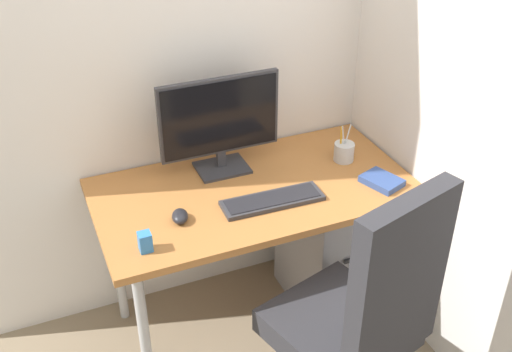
# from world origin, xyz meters

# --- Properties ---
(ground_plane) EXTENTS (8.00, 8.00, 0.00)m
(ground_plane) POSITION_xyz_m (0.00, 0.00, 0.00)
(ground_plane) COLOR gray
(wall_side_right) EXTENTS (0.04, 1.78, 2.80)m
(wall_side_right) POSITION_xyz_m (0.67, -0.16, 1.40)
(wall_side_right) COLOR white
(wall_side_right) RESTS_ON ground_plane
(desk) EXTENTS (1.28, 0.68, 0.72)m
(desk) POSITION_xyz_m (0.00, 0.00, 0.65)
(desk) COLOR #B27038
(desk) RESTS_ON ground_plane
(office_chair) EXTENTS (0.55, 0.58, 1.10)m
(office_chair) POSITION_xyz_m (0.13, -0.64, 0.56)
(office_chair) COLOR black
(office_chair) RESTS_ON ground_plane
(filing_cabinet) EXTENTS (0.39, 0.48, 0.61)m
(filing_cabinet) POSITION_xyz_m (0.40, -0.00, 0.30)
(filing_cabinet) COLOR gray
(filing_cabinet) RESTS_ON ground_plane
(monitor) EXTENTS (0.51, 0.17, 0.41)m
(monitor) POSITION_xyz_m (-0.07, 0.20, 0.95)
(monitor) COLOR #333338
(monitor) RESTS_ON desk
(keyboard) EXTENTS (0.41, 0.14, 0.02)m
(keyboard) POSITION_xyz_m (0.02, -0.12, 0.73)
(keyboard) COLOR #333338
(keyboard) RESTS_ON desk
(mouse) EXTENTS (0.08, 0.10, 0.04)m
(mouse) POSITION_xyz_m (-0.34, -0.10, 0.74)
(mouse) COLOR black
(mouse) RESTS_ON desk
(pen_holder) EXTENTS (0.09, 0.09, 0.17)m
(pen_holder) POSITION_xyz_m (0.44, 0.05, 0.77)
(pen_holder) COLOR silver
(pen_holder) RESTS_ON desk
(notebook) EXTENTS (0.16, 0.18, 0.03)m
(notebook) POSITION_xyz_m (0.49, -0.17, 0.74)
(notebook) COLOR #334C8C
(notebook) RESTS_ON desk
(desk_clamp_accessory) EXTENTS (0.04, 0.04, 0.07)m
(desk_clamp_accessory) POSITION_xyz_m (-0.50, -0.22, 0.76)
(desk_clamp_accessory) COLOR #337FD8
(desk_clamp_accessory) RESTS_ON desk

